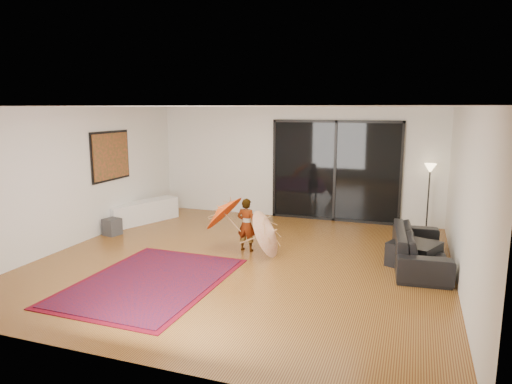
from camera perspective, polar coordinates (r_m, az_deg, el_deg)
The scene contains 17 objects.
floor at distance 8.23m, azimuth -1.55°, elevation -8.54°, with size 7.00×7.00×0.00m, color olive.
ceiling at distance 7.78m, azimuth -1.64°, elevation 10.62°, with size 7.00×7.00×0.00m, color white.
wall_back at distance 11.19m, azimuth 4.84°, elevation 3.62°, with size 7.00×7.00×0.00m, color silver.
wall_front at distance 4.87m, azimuth -16.58°, elevation -5.84°, with size 7.00×7.00×0.00m, color silver.
wall_left at distance 9.70m, azimuth -21.30°, elevation 1.88°, with size 7.00×7.00×0.00m, color silver.
wall_right at distance 7.41m, azimuth 24.56°, elevation -0.82°, with size 7.00×7.00×0.00m, color silver.
sliding_door at distance 10.98m, azimuth 9.85°, elevation 2.58°, with size 3.06×0.07×2.40m.
painting at distance 10.41m, azimuth -17.69°, elevation 4.31°, with size 0.04×1.28×1.08m.
media_console at distance 11.14m, azimuth -14.02°, elevation -2.43°, with size 0.45×1.81×0.50m, color white.
speaker at distance 10.24m, azimuth -17.54°, elevation -4.17°, with size 0.31×0.31×0.35m, color #424244.
persian_rug at distance 7.45m, azimuth -13.00°, elevation -10.82°, with size 2.13×2.95×0.02m.
sofa at distance 8.38m, azimuth 19.81°, elevation -6.57°, with size 2.15×0.84×0.63m, color black.
ottoman at distance 8.36m, azimuth 19.14°, elevation -7.32°, with size 0.73×0.73×0.42m, color black.
floor_lamp at distance 10.62m, azimuth 20.88°, elevation 1.65°, with size 0.26×0.26×1.49m.
child at distance 8.63m, azimuth -1.20°, elevation -4.10°, with size 0.37×0.24×1.02m, color #999999.
parasol_orange at distance 8.73m, azimuth -4.70°, elevation -2.43°, with size 0.73×0.88×0.89m.
parasol_white at distance 8.30m, azimuth 2.33°, elevation -4.72°, with size 0.55×0.90×0.95m.
Camera 1 is at (2.79, -7.26, 2.68)m, focal length 32.00 mm.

